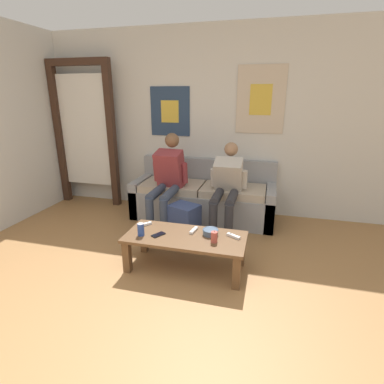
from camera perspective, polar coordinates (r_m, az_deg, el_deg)
ground_plane at (r=2.26m, az=-17.34°, el=-30.32°), size 18.00×18.00×0.00m
wall_back at (r=4.35m, az=2.56°, el=12.99°), size 10.00×0.07×2.55m
door_frame at (r=4.88m, az=-19.82°, el=11.60°), size 1.00×0.10×2.15m
couch at (r=4.20m, az=2.22°, el=-1.16°), size 1.94×0.72×0.79m
coffee_table at (r=2.97m, az=-1.27°, el=-9.36°), size 1.17×0.52×0.36m
person_seated_adult at (r=3.84m, az=-4.76°, el=2.60°), size 0.47×0.92×1.19m
person_seated_teen at (r=3.69m, az=6.63°, el=1.18°), size 0.47×0.95×1.09m
backpack at (r=3.57m, az=-1.55°, el=-5.96°), size 0.39×0.38×0.43m
ceramic_bowl at (r=2.95m, az=3.54°, el=-7.52°), size 0.16×0.16×0.06m
pillar_candle at (r=2.81m, az=4.25°, el=-8.55°), size 0.06×0.06×0.12m
drink_can_blue at (r=2.96m, az=-9.72°, el=-7.04°), size 0.07×0.07×0.12m
game_controller_near_left at (r=3.02m, az=0.35°, el=-7.31°), size 0.06×0.15×0.03m
game_controller_near_right at (r=3.19m, az=-8.90°, el=-6.09°), size 0.12×0.13×0.03m
game_controller_far_center at (r=2.93m, az=7.89°, el=-8.31°), size 0.14×0.10×0.03m
cell_phone at (r=2.97m, az=-6.42°, el=-8.07°), size 0.13×0.15×0.01m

